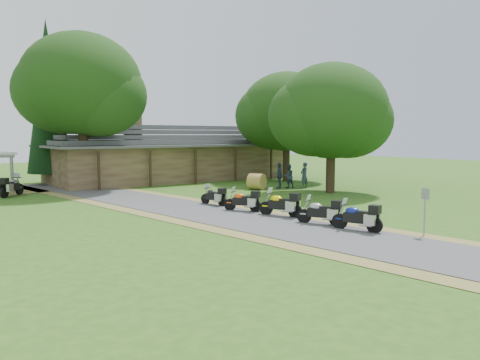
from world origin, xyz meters
TOP-DOWN VIEW (x-y plane):
  - ground at (0.00, 0.00)m, footprint 120.00×120.00m
  - driveway at (-0.50, 4.00)m, footprint 51.95×51.95m
  - lodge at (6.00, 24.00)m, footprint 21.40×9.40m
  - motorcycle_row_a at (1.69, -0.81)m, footprint 1.17×2.01m
  - motorcycle_row_b at (1.47, 1.06)m, footprint 1.39×1.95m
  - motorcycle_row_c at (1.42, 3.69)m, footprint 1.36×2.08m
  - motorcycle_row_d at (0.85, 6.01)m, footprint 1.45×1.85m
  - motorcycle_row_e at (0.80, 8.72)m, footprint 0.92×1.78m
  - motorcycle_carport_b at (-7.67, 19.70)m, footprint 1.92×2.04m
  - person_a at (11.08, 12.10)m, footprint 0.72×0.57m
  - person_b at (10.11, 12.79)m, footprint 0.66×0.52m
  - person_c at (9.34, 12.94)m, footprint 0.71×0.78m
  - hay_bale at (7.53, 13.35)m, footprint 1.51×1.45m
  - sign_post at (3.06, -3.01)m, footprint 0.35×0.06m
  - oak_lodge_left at (-2.65, 20.76)m, footprint 8.57×8.57m
  - oak_lodge_right at (13.50, 16.87)m, footprint 7.91×7.91m
  - oak_driveway at (10.48, 8.90)m, footprint 7.64×7.64m
  - cedar_near at (-3.65, 26.03)m, footprint 3.54×3.54m

SIDE VIEW (x-z plane):
  - ground at x=0.00m, z-range 0.00..0.00m
  - driveway at x=-0.50m, z-range 0.00..0.00m
  - motorcycle_row_e at x=0.80m, z-range 0.00..1.16m
  - hay_bale at x=7.53m, z-range 0.00..1.17m
  - motorcycle_row_d at x=0.85m, z-range 0.00..1.24m
  - motorcycle_row_b at x=1.47m, z-range 0.00..1.28m
  - motorcycle_row_a at x=1.69m, z-range 0.00..1.30m
  - motorcycle_row_c at x=1.42m, z-range 0.00..1.36m
  - motorcycle_carport_b at x=-7.67m, z-range 0.00..1.45m
  - sign_post at x=3.06m, z-range 0.00..1.92m
  - person_b at x=10.11m, z-range 0.00..2.09m
  - person_c at x=9.34m, z-range 0.00..2.25m
  - person_a at x=11.08m, z-range 0.00..2.26m
  - lodge at x=6.00m, z-range 0.00..4.90m
  - oak_driveway at x=10.48m, z-range 0.00..9.04m
  - oak_lodge_right at x=13.50m, z-range 0.00..9.63m
  - oak_lodge_left at x=-2.65m, z-range 0.00..12.29m
  - cedar_near at x=-3.65m, z-range 0.00..13.10m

